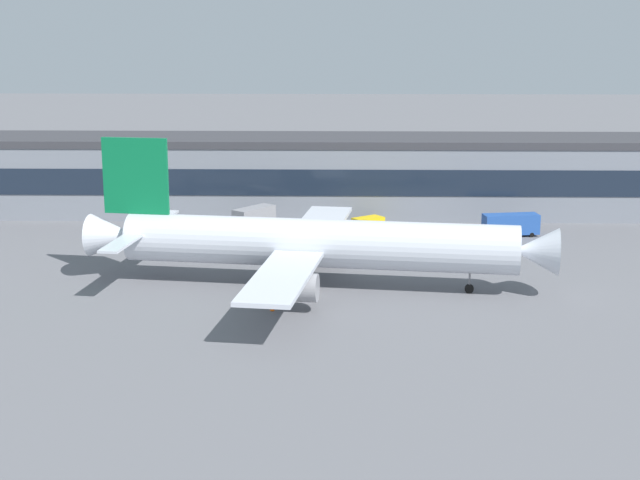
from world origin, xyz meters
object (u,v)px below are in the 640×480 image
object	(u,v)px
fuel_truck	(512,224)
pushback_tractor	(369,222)
traffic_cone_0	(272,308)
airliner	(312,243)
catering_truck	(255,219)

from	to	relation	value
fuel_truck	pushback_tractor	xyz separation A→B (m)	(-21.64, 4.88, -0.83)
pushback_tractor	traffic_cone_0	world-z (taller)	pushback_tractor
airliner	fuel_truck	size ratio (longest dim) A/B	6.69
fuel_truck	traffic_cone_0	size ratio (longest dim) A/B	13.01
airliner	pushback_tractor	world-z (taller)	airliner
airliner	catering_truck	distance (m)	30.82
pushback_tractor	fuel_truck	bearing A→B (deg)	-12.70
airliner	catering_truck	bearing A→B (deg)	108.36
catering_truck	traffic_cone_0	size ratio (longest dim) A/B	10.84
fuel_truck	pushback_tractor	distance (m)	22.20
fuel_truck	traffic_cone_0	bearing A→B (deg)	-131.25
airliner	catering_truck	xyz separation A→B (m)	(-9.65, 29.09, -3.23)
airliner	pushback_tractor	bearing A→B (deg)	76.58
pushback_tractor	airliner	bearing A→B (deg)	-103.42
pushback_tractor	traffic_cone_0	distance (m)	45.20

